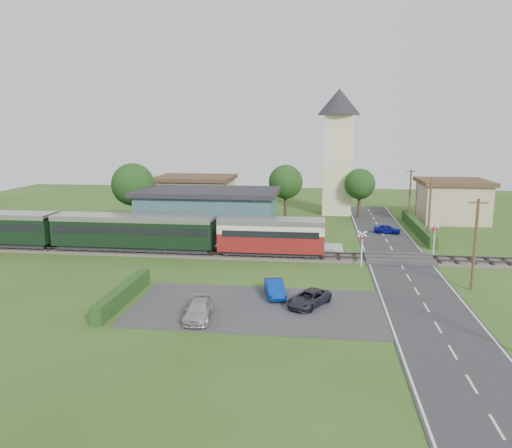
# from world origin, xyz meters

# --- Properties ---
(ground) EXTENTS (120.00, 120.00, 0.00)m
(ground) POSITION_xyz_m (0.00, 0.00, 0.00)
(ground) COLOR #2D4C19
(railway_track) EXTENTS (76.00, 3.20, 0.49)m
(railway_track) POSITION_xyz_m (0.00, 2.00, 0.11)
(railway_track) COLOR #4C443D
(railway_track) RESTS_ON ground
(road) EXTENTS (6.00, 70.00, 0.05)m
(road) POSITION_xyz_m (10.00, 0.00, 0.03)
(road) COLOR #28282B
(road) RESTS_ON ground
(car_park) EXTENTS (17.00, 9.00, 0.08)m
(car_park) POSITION_xyz_m (-1.50, -12.00, 0.04)
(car_park) COLOR #333335
(car_park) RESTS_ON ground
(crossing_deck) EXTENTS (6.20, 3.40, 0.45)m
(crossing_deck) POSITION_xyz_m (10.00, 2.00, 0.23)
(crossing_deck) COLOR #333335
(crossing_deck) RESTS_ON ground
(platform) EXTENTS (30.00, 3.00, 0.45)m
(platform) POSITION_xyz_m (-10.00, 5.20, 0.23)
(platform) COLOR gray
(platform) RESTS_ON ground
(equipment_hut) EXTENTS (2.30, 2.30, 2.55)m
(equipment_hut) POSITION_xyz_m (-18.00, 5.20, 1.75)
(equipment_hut) COLOR beige
(equipment_hut) RESTS_ON platform
(station_building) EXTENTS (16.00, 9.00, 5.30)m
(station_building) POSITION_xyz_m (-10.00, 10.99, 2.69)
(station_building) COLOR #305961
(station_building) RESTS_ON ground
(train) EXTENTS (43.20, 2.90, 3.40)m
(train) POSITION_xyz_m (-18.64, 2.00, 2.18)
(train) COLOR #232328
(train) RESTS_ON ground
(church_tower) EXTENTS (6.00, 6.00, 17.60)m
(church_tower) POSITION_xyz_m (5.00, 28.00, 10.23)
(church_tower) COLOR beige
(church_tower) RESTS_ON ground
(house_west) EXTENTS (10.80, 8.80, 5.50)m
(house_west) POSITION_xyz_m (-15.00, 25.00, 2.79)
(house_west) COLOR tan
(house_west) RESTS_ON ground
(house_east) EXTENTS (8.80, 8.80, 5.50)m
(house_east) POSITION_xyz_m (20.00, 24.00, 2.80)
(house_east) COLOR tan
(house_east) RESTS_ON ground
(hedge_carpark) EXTENTS (0.80, 9.00, 1.20)m
(hedge_carpark) POSITION_xyz_m (-11.00, -12.00, 0.60)
(hedge_carpark) COLOR #193814
(hedge_carpark) RESTS_ON ground
(hedge_roadside) EXTENTS (0.80, 18.00, 1.20)m
(hedge_roadside) POSITION_xyz_m (14.20, 16.00, 0.60)
(hedge_roadside) COLOR #193814
(hedge_roadside) RESTS_ON ground
(hedge_station) EXTENTS (22.00, 0.80, 1.30)m
(hedge_station) POSITION_xyz_m (-10.00, 15.50, 0.65)
(hedge_station) COLOR #193814
(hedge_station) RESTS_ON ground
(tree_a) EXTENTS (5.20, 5.20, 8.00)m
(tree_a) POSITION_xyz_m (-20.00, 14.00, 5.38)
(tree_a) COLOR #332316
(tree_a) RESTS_ON ground
(tree_b) EXTENTS (4.60, 4.60, 7.34)m
(tree_b) POSITION_xyz_m (-2.00, 23.00, 5.02)
(tree_b) COLOR #332316
(tree_b) RESTS_ON ground
(tree_c) EXTENTS (4.20, 4.20, 6.78)m
(tree_c) POSITION_xyz_m (8.00, 25.00, 4.65)
(tree_c) COLOR #332316
(tree_c) RESTS_ON ground
(utility_pole_b) EXTENTS (1.40, 0.22, 7.00)m
(utility_pole_b) POSITION_xyz_m (14.20, -6.00, 3.63)
(utility_pole_b) COLOR #473321
(utility_pole_b) RESTS_ON ground
(utility_pole_c) EXTENTS (1.40, 0.22, 7.00)m
(utility_pole_c) POSITION_xyz_m (14.20, 10.00, 3.63)
(utility_pole_c) COLOR #473321
(utility_pole_c) RESTS_ON ground
(utility_pole_d) EXTENTS (1.40, 0.22, 7.00)m
(utility_pole_d) POSITION_xyz_m (14.20, 22.00, 3.63)
(utility_pole_d) COLOR #473321
(utility_pole_d) RESTS_ON ground
(crossing_signal_near) EXTENTS (0.84, 0.28, 3.28)m
(crossing_signal_near) POSITION_xyz_m (6.40, -0.41, 2.14)
(crossing_signal_near) COLOR silver
(crossing_signal_near) RESTS_ON ground
(crossing_signal_far) EXTENTS (0.84, 0.28, 3.28)m
(crossing_signal_far) POSITION_xyz_m (13.60, 4.39, 2.14)
(crossing_signal_far) COLOR silver
(crossing_signal_far) RESTS_ON ground
(streetlamp_west) EXTENTS (0.30, 0.30, 5.15)m
(streetlamp_west) POSITION_xyz_m (-22.00, 20.00, 3.04)
(streetlamp_west) COLOR #3F3F47
(streetlamp_west) RESTS_ON ground
(streetlamp_east) EXTENTS (0.30, 0.30, 5.15)m
(streetlamp_east) POSITION_xyz_m (16.00, 27.00, 3.04)
(streetlamp_east) COLOR #3F3F47
(streetlamp_east) RESTS_ON ground
(car_on_road) EXTENTS (3.19, 1.68, 1.04)m
(car_on_road) POSITION_xyz_m (10.51, 14.49, 0.57)
(car_on_road) COLOR #0C0F86
(car_on_road) RESTS_ON road
(car_park_blue) EXTENTS (2.02, 3.73, 1.17)m
(car_park_blue) POSITION_xyz_m (-0.49, -9.50, 0.66)
(car_park_blue) COLOR #06309B
(car_park_blue) RESTS_ON car_park
(car_park_silver) EXTENTS (1.94, 4.04, 1.13)m
(car_park_silver) POSITION_xyz_m (-4.93, -14.50, 0.65)
(car_park_silver) COLOR #A4A4A4
(car_park_silver) RESTS_ON car_park
(car_park_dark) EXTENTS (3.41, 4.18, 1.06)m
(car_park_dark) POSITION_xyz_m (2.01, -11.28, 0.61)
(car_park_dark) COLOR #252430
(car_park_dark) RESTS_ON car_park
(pedestrian_near) EXTENTS (0.75, 0.61, 1.76)m
(pedestrian_near) POSITION_xyz_m (-2.12, 5.12, 1.33)
(pedestrian_near) COLOR gray
(pedestrian_near) RESTS_ON platform
(pedestrian_far) EXTENTS (0.71, 0.88, 1.73)m
(pedestrian_far) POSITION_xyz_m (-14.62, 4.60, 1.32)
(pedestrian_far) COLOR gray
(pedestrian_far) RESTS_ON platform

